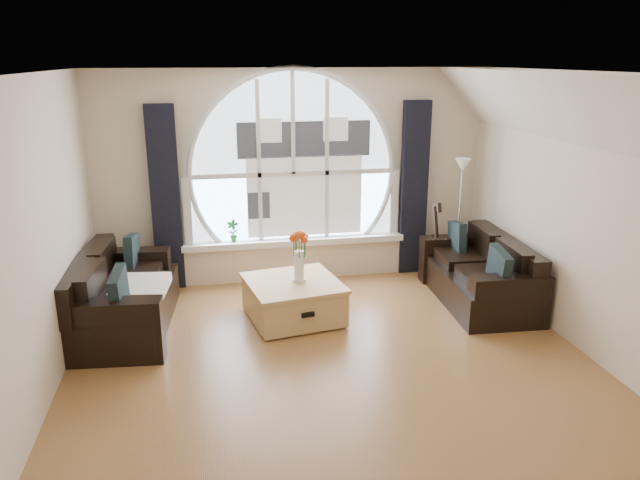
{
  "coord_description": "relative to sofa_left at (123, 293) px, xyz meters",
  "views": [
    {
      "loc": [
        -1.11,
        -4.85,
        2.83
      ],
      "look_at": [
        0.0,
        0.9,
        1.05
      ],
      "focal_mm": 33.98,
      "sensor_mm": 36.0,
      "label": 1
    }
  ],
  "objects": [
    {
      "name": "ground",
      "position": [
        2.04,
        -1.49,
        -0.4
      ],
      "size": [
        5.0,
        5.5,
        0.01
      ],
      "primitive_type": "cube",
      "color": "brown",
      "rests_on": "ground"
    },
    {
      "name": "window_sill",
      "position": [
        2.04,
        1.16,
        0.11
      ],
      "size": [
        2.9,
        0.22,
        0.08
      ],
      "primitive_type": "cube",
      "color": "white",
      "rests_on": "wall_back"
    },
    {
      "name": "curtain_left",
      "position": [
        0.44,
        1.14,
        0.75
      ],
      "size": [
        0.35,
        0.12,
        2.3
      ],
      "primitive_type": "cube",
      "color": "black",
      "rests_on": "ground"
    },
    {
      "name": "wall_right",
      "position": [
        4.54,
        -1.49,
        0.95
      ],
      "size": [
        0.01,
        5.5,
        2.7
      ],
      "primitive_type": "cube",
      "color": "beige",
      "rests_on": "ground"
    },
    {
      "name": "sofa_left",
      "position": [
        0.0,
        0.0,
        0.0
      ],
      "size": [
        1.08,
        1.91,
        0.82
      ],
      "primitive_type": "cube",
      "rotation": [
        0.0,
        0.0,
        -0.09
      ],
      "color": "black",
      "rests_on": "ground"
    },
    {
      "name": "wall_left",
      "position": [
        -0.46,
        -1.49,
        0.95
      ],
      "size": [
        0.01,
        5.5,
        2.7
      ],
      "primitive_type": "cube",
      "color": "beige",
      "rests_on": "ground"
    },
    {
      "name": "curtain_right",
      "position": [
        3.64,
        1.14,
        0.75
      ],
      "size": [
        0.35,
        0.12,
        2.3
      ],
      "primitive_type": "cube",
      "color": "black",
      "rests_on": "ground"
    },
    {
      "name": "sofa_right",
      "position": [
        4.06,
        -0.05,
        0.0
      ],
      "size": [
        0.96,
        1.78,
        0.77
      ],
      "primitive_type": "cube",
      "rotation": [
        0.0,
        0.0,
        -0.05
      ],
      "color": "black",
      "rests_on": "ground"
    },
    {
      "name": "coffee_chest",
      "position": [
        1.83,
        -0.12,
        -0.16
      ],
      "size": [
        1.14,
        1.14,
        0.48
      ],
      "primitive_type": "cube",
      "rotation": [
        0.0,
        0.0,
        0.17
      ],
      "color": "tan",
      "rests_on": "ground"
    },
    {
      "name": "throw_blanket",
      "position": [
        0.2,
        -0.13,
        0.1
      ],
      "size": [
        0.63,
        0.63,
        0.1
      ],
      "primitive_type": "cube",
      "rotation": [
        0.0,
        0.0,
        -0.15
      ],
      "color": "silver",
      "rests_on": "sofa_left"
    },
    {
      "name": "window_frame",
      "position": [
        2.04,
        1.2,
        1.23
      ],
      "size": [
        2.76,
        0.08,
        2.15
      ],
      "primitive_type": "cube",
      "color": "white",
      "rests_on": "wall_back"
    },
    {
      "name": "ceiling",
      "position": [
        2.04,
        -1.49,
        2.3
      ],
      "size": [
        5.0,
        5.5,
        0.01
      ],
      "primitive_type": "cube",
      "color": "silver",
      "rests_on": "ground"
    },
    {
      "name": "vase_flowers",
      "position": [
        1.89,
        -0.12,
        0.43
      ],
      "size": [
        0.24,
        0.24,
        0.7
      ],
      "primitive_type": "cube",
      "color": "white",
      "rests_on": "coffee_chest"
    },
    {
      "name": "guitar",
      "position": [
        3.81,
        0.78,
        0.13
      ],
      "size": [
        0.42,
        0.34,
        1.06
      ],
      "primitive_type": "cube",
      "rotation": [
        0.0,
        0.0,
        0.33
      ],
      "color": "olive",
      "rests_on": "ground"
    },
    {
      "name": "wall_back",
      "position": [
        2.04,
        1.26,
        0.95
      ],
      "size": [
        5.0,
        0.01,
        2.7
      ],
      "primitive_type": "cube",
      "color": "beige",
      "rests_on": "ground"
    },
    {
      "name": "wall_front",
      "position": [
        2.04,
        -4.24,
        0.95
      ],
      "size": [
        5.0,
        0.01,
        2.7
      ],
      "primitive_type": "cube",
      "color": "beige",
      "rests_on": "ground"
    },
    {
      "name": "floor_lamp",
      "position": [
        4.13,
        0.76,
        0.4
      ],
      "size": [
        0.24,
        0.24,
        1.6
      ],
      "primitive_type": "cube",
      "color": "#B2B2B2",
      "rests_on": "ground"
    },
    {
      "name": "attic_slope",
      "position": [
        4.24,
        -1.49,
        1.95
      ],
      "size": [
        0.92,
        5.5,
        0.72
      ],
      "primitive_type": "cube",
      "color": "silver",
      "rests_on": "ground"
    },
    {
      "name": "potted_plant",
      "position": [
        1.24,
        1.16,
        0.3
      ],
      "size": [
        0.17,
        0.14,
        0.29
      ],
      "primitive_type": "imported",
      "rotation": [
        0.0,
        0.0,
        -0.24
      ],
      "color": "#1E6023",
      "rests_on": "window_sill"
    },
    {
      "name": "arched_window",
      "position": [
        2.04,
        1.23,
        1.23
      ],
      "size": [
        2.6,
        0.06,
        2.15
      ],
      "primitive_type": "cube",
      "color": "silver",
      "rests_on": "wall_back"
    },
    {
      "name": "neighbor_house",
      "position": [
        2.19,
        1.22,
        1.1
      ],
      "size": [
        1.7,
        0.02,
        1.5
      ],
      "primitive_type": "cube",
      "color": "silver",
      "rests_on": "wall_back"
    }
  ]
}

